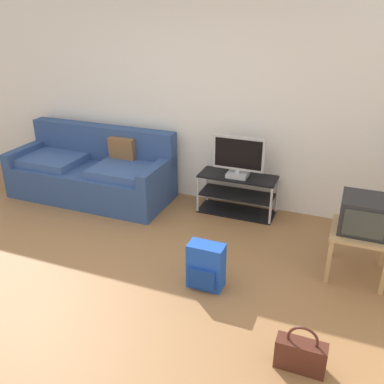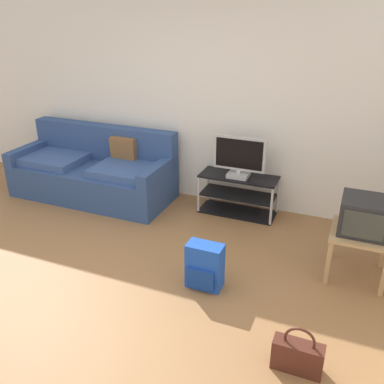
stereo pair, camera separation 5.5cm
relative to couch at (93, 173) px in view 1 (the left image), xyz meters
The scene contains 9 objects.
ground_plane 2.27m from the couch, 59.11° to the right, with size 9.00×9.80×0.02m, color olive.
wall_back 1.62m from the couch, 24.65° to the left, with size 9.00×0.10×2.70m, color silver.
couch is the anchor object (origin of this frame).
tv_stand 1.96m from the couch, ahead, with size 0.94×0.38×0.49m.
flat_tv 1.99m from the couch, ahead, with size 0.63×0.22×0.50m.
side_table 3.43m from the couch, 10.63° to the right, with size 0.54×0.54×0.48m.
crt_tv 3.44m from the couch, 10.36° to the right, with size 0.42×0.42×0.33m.
backpack 2.50m from the couch, 32.70° to the right, with size 0.33×0.25×0.44m.
handbag 3.66m from the couch, 33.33° to the right, with size 0.36×0.13×0.38m.
Camera 1 is at (2.01, -2.46, 2.41)m, focal length 39.31 mm.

